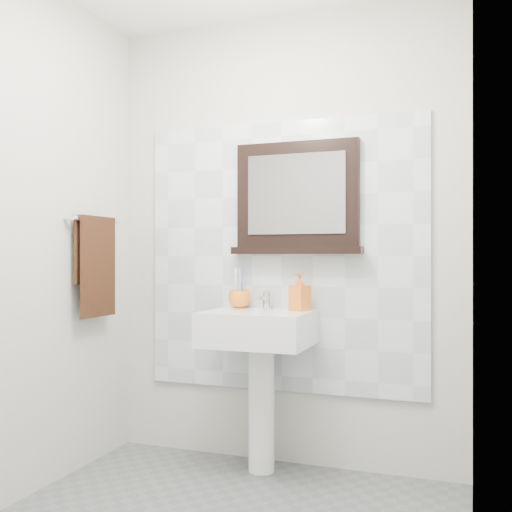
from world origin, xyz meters
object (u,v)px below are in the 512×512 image
Objects in this scene: framed_mirror at (297,200)px; hand_towel at (96,258)px; soap_dispenser at (300,292)px; pedestal_sink at (258,346)px; toothbrush_cup at (239,299)px.

hand_towel is (-1.04, -0.38, -0.32)m from framed_mirror.
pedestal_sink is at bearing -125.89° from soap_dispenser.
framed_mirror is 1.32× the size of hand_towel.
framed_mirror is (-0.04, 0.08, 0.50)m from soap_dispenser.
toothbrush_cup is at bearing -172.08° from framed_mirror.
framed_mirror reaches higher than soap_dispenser.
pedestal_sink is at bearing -40.69° from toothbrush_cup.
pedestal_sink is 4.85× the size of soap_dispenser.
pedestal_sink is 0.32m from toothbrush_cup.
framed_mirror reaches higher than pedestal_sink.
toothbrush_cup is 0.62× the size of soap_dispenser.
hand_towel reaches higher than toothbrush_cup.
soap_dispenser is 1.13m from hand_towel.
framed_mirror is at bearing 20.14° from hand_towel.
pedestal_sink is 1.01m from hand_towel.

